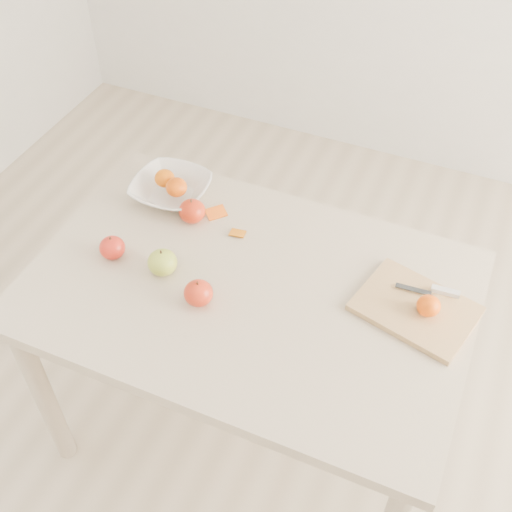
% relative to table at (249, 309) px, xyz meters
% --- Properties ---
extents(ground, '(3.50, 3.50, 0.00)m').
position_rel_table_xyz_m(ground, '(0.00, 0.00, -0.65)').
color(ground, '#C6B293').
rests_on(ground, ground).
extents(table, '(1.20, 0.80, 0.75)m').
position_rel_table_xyz_m(table, '(0.00, 0.00, 0.00)').
color(table, beige).
rests_on(table, ground).
extents(cutting_board, '(0.34, 0.28, 0.02)m').
position_rel_table_xyz_m(cutting_board, '(0.44, 0.09, 0.11)').
color(cutting_board, tan).
rests_on(cutting_board, table).
extents(board_tangerine, '(0.06, 0.06, 0.05)m').
position_rel_table_xyz_m(board_tangerine, '(0.47, 0.08, 0.14)').
color(board_tangerine, '#D45307').
rests_on(board_tangerine, cutting_board).
extents(fruit_bowl, '(0.23, 0.23, 0.06)m').
position_rel_table_xyz_m(fruit_bowl, '(-0.37, 0.25, 0.13)').
color(fruit_bowl, white).
rests_on(fruit_bowl, table).
extents(bowl_tangerine_near, '(0.06, 0.06, 0.05)m').
position_rel_table_xyz_m(bowl_tangerine_near, '(-0.40, 0.26, 0.16)').
color(bowl_tangerine_near, '#D76307').
rests_on(bowl_tangerine_near, fruit_bowl).
extents(bowl_tangerine_far, '(0.07, 0.07, 0.06)m').
position_rel_table_xyz_m(bowl_tangerine_far, '(-0.34, 0.23, 0.16)').
color(bowl_tangerine_far, '#D04707').
rests_on(bowl_tangerine_far, fruit_bowl).
extents(orange_peel_a, '(0.07, 0.07, 0.01)m').
position_rel_table_xyz_m(orange_peel_a, '(-0.21, 0.23, 0.10)').
color(orange_peel_a, orange).
rests_on(orange_peel_a, table).
extents(orange_peel_b, '(0.05, 0.04, 0.01)m').
position_rel_table_xyz_m(orange_peel_b, '(-0.11, 0.17, 0.10)').
color(orange_peel_b, '#C4640D').
rests_on(orange_peel_b, table).
extents(paring_knife, '(0.17, 0.05, 0.01)m').
position_rel_table_xyz_m(paring_knife, '(0.48, 0.17, 0.12)').
color(paring_knife, silver).
rests_on(paring_knife, cutting_board).
extents(apple_green, '(0.08, 0.08, 0.07)m').
position_rel_table_xyz_m(apple_green, '(-0.24, -0.05, 0.14)').
color(apple_green, olive).
rests_on(apple_green, table).
extents(apple_red_a, '(0.08, 0.08, 0.07)m').
position_rel_table_xyz_m(apple_red_a, '(-0.26, 0.17, 0.13)').
color(apple_red_a, '#8F0A01').
rests_on(apple_red_a, table).
extents(apple_red_b, '(0.07, 0.07, 0.07)m').
position_rel_table_xyz_m(apple_red_b, '(-0.40, -0.05, 0.13)').
color(apple_red_b, '#A50210').
rests_on(apple_red_b, table).
extents(apple_red_c, '(0.08, 0.08, 0.07)m').
position_rel_table_xyz_m(apple_red_c, '(-0.10, -0.10, 0.13)').
color(apple_red_c, maroon).
rests_on(apple_red_c, table).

